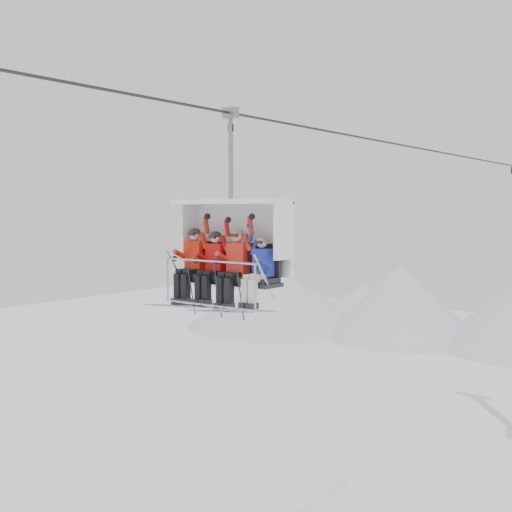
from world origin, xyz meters
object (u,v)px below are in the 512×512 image
Objects in this scene: skier_far_left at (193,262)px; skier_far_right at (259,269)px; skier_center_left at (213,264)px; skier_center_right at (235,265)px; chairlift_carrier at (235,240)px.

skier_far_left is 1.80m from skier_far_right.
skier_center_right is (0.59, 0.01, 0.02)m from skier_center_left.
skier_far_right is (1.80, -0.02, -0.06)m from skier_far_left.
chairlift_carrier is 1.08m from skier_far_right.
chairlift_carrier is 2.36× the size of skier_center_left.
skier_far_left reaches higher than skier_far_right.
skier_far_left reaches higher than skier_center_left.
skier_center_right reaches higher than skier_far_right.
chairlift_carrier is 0.67m from skier_center_left.
skier_far_right is (1.21, -0.01, -0.04)m from skier_center_left.
chairlift_carrier is 2.32× the size of skier_far_left.
skier_far_left is (-0.92, -0.30, -0.47)m from chairlift_carrier.
skier_far_left is at bearing 179.39° from skier_center_left.
skier_center_left is at bearing -136.95° from chairlift_carrier.
skier_center_left is at bearing -179.39° from skier_center_right.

